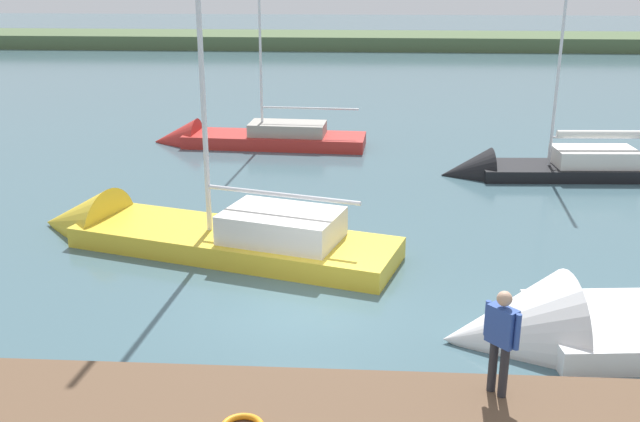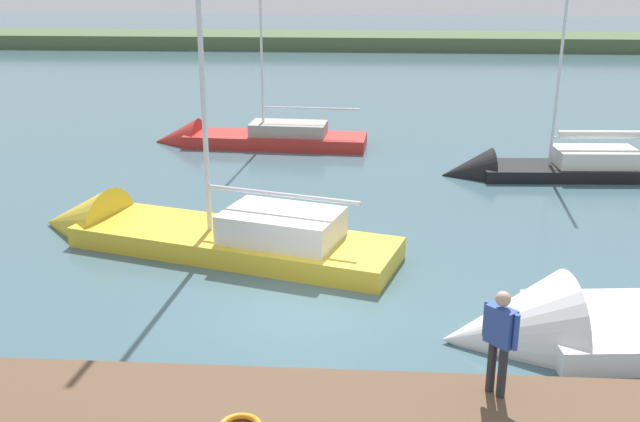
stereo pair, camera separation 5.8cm
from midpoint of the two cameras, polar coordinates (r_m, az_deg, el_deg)
ground_plane at (r=16.24m, az=-1.65°, el=-7.46°), size 200.00×200.00×0.00m
far_shoreline at (r=68.64m, az=2.61°, el=12.76°), size 180.00×8.00×2.40m
sailboat_outer_mooring at (r=30.70m, az=-5.85°, el=5.40°), size 9.05×2.63×9.47m
sailboat_mid_channel at (r=19.97m, az=-10.90°, el=-1.98°), size 10.64×5.33×12.81m
sailboat_inner_slip at (r=27.13m, az=17.06°, el=2.92°), size 8.28×2.40×8.48m
sailboat_behind_pier at (r=16.09m, az=23.72°, el=-8.77°), size 10.31×3.70×12.26m
person_on_dock at (r=11.72m, az=14.09°, el=-9.46°), size 0.48×0.52×1.78m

